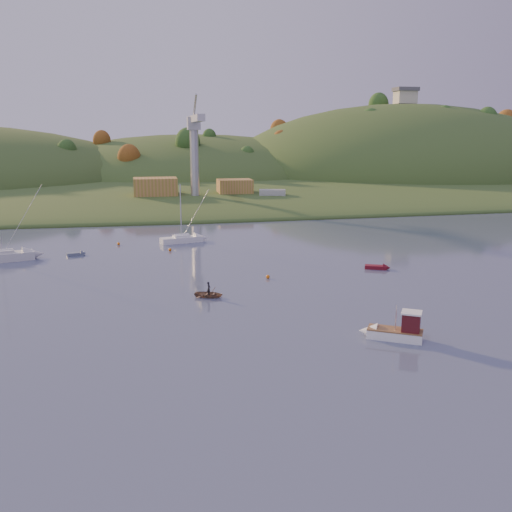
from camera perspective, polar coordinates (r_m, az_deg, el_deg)
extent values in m
plane|color=#313C51|center=(34.97, 11.14, -20.29)|extent=(500.00, 500.00, 0.00)
cube|color=#2D4A1D|center=(257.98, -8.91, 7.97)|extent=(620.00, 220.00, 1.50)
ellipsoid|color=#2D4A1D|center=(193.30, -7.96, 6.60)|extent=(640.00, 150.00, 7.00)
ellipsoid|color=#2D4A1D|center=(238.77, -6.26, 7.70)|extent=(140.00, 120.00, 36.00)
ellipsoid|color=#2D4A1D|center=(247.16, 14.29, 7.55)|extent=(150.00, 130.00, 60.00)
cube|color=beige|center=(246.84, 14.70, 15.09)|extent=(8.00, 6.00, 5.00)
cube|color=#595960|center=(247.04, 14.74, 15.83)|extent=(9.00, 7.00, 1.50)
cube|color=slate|center=(151.00, -5.01, 5.57)|extent=(42.00, 16.00, 2.40)
cube|color=olive|center=(150.72, -10.03, 6.79)|extent=(11.00, 8.00, 4.80)
cube|color=olive|center=(153.74, -2.13, 6.93)|extent=(9.00, 7.00, 4.00)
cylinder|color=#B7B7BC|center=(147.87, -6.16, 9.37)|extent=(2.20, 2.20, 18.00)
cube|color=#B7B7BC|center=(147.70, -6.25, 13.05)|extent=(3.20, 3.20, 3.20)
cube|color=#B7B7BC|center=(138.77, -5.90, 13.53)|extent=(1.80, 18.00, 1.60)
cube|color=#B7B7BC|center=(152.70, -6.44, 13.40)|extent=(1.80, 10.00, 1.60)
cube|color=white|center=(54.54, 13.71, -7.64)|extent=(5.16, 4.07, 0.89)
cone|color=white|center=(54.80, 11.12, -7.42)|extent=(2.40, 2.42, 1.78)
cube|color=brown|center=(54.39, 13.74, -7.18)|extent=(5.19, 4.11, 0.12)
cube|color=#4C1116|center=(54.01, 15.25, -6.42)|extent=(2.12, 2.09, 1.78)
cube|color=white|center=(53.72, 15.31, -5.47)|extent=(2.39, 2.36, 0.15)
cylinder|color=silver|center=(54.02, 13.80, -6.01)|extent=(0.10, 0.10, 2.38)
cube|color=silver|center=(92.19, -24.09, -0.12)|extent=(9.32, 5.23, 1.23)
cube|color=silver|center=(92.07, -24.12, 0.28)|extent=(3.80, 2.92, 0.78)
cylinder|color=silver|center=(92.02, -24.14, 0.43)|extent=(3.44, 1.19, 0.12)
cylinder|color=silver|center=(92.00, -24.14, 0.49)|extent=(3.09, 1.28, 0.36)
cube|color=white|center=(99.43, -7.45, 1.62)|extent=(7.58, 3.96, 1.00)
cube|color=white|center=(99.33, -7.46, 1.93)|extent=(3.05, 2.28, 0.64)
cylinder|color=silver|center=(98.63, -7.53, 4.50)|extent=(0.18, 0.18, 9.08)
cylinder|color=silver|center=(99.28, -7.47, 2.08)|extent=(2.84, 0.86, 0.12)
cylinder|color=white|center=(99.27, -7.47, 2.13)|extent=(2.55, 1.00, 0.36)
imported|color=#8B684C|center=(66.33, -4.74, -3.83)|extent=(3.98, 3.47, 0.69)
imported|color=black|center=(66.21, -4.74, -3.46)|extent=(0.57, 0.67, 1.57)
cube|color=maroon|center=(81.36, 11.89, -1.10)|extent=(3.22, 2.31, 0.50)
cone|color=maroon|center=(81.37, 12.94, -1.15)|extent=(1.44, 1.52, 1.20)
cube|color=slate|center=(92.68, -17.65, 0.19)|extent=(2.70, 1.74, 0.45)
cone|color=slate|center=(92.89, -16.89, 0.27)|extent=(1.14, 1.30, 1.10)
cube|color=#515C6A|center=(149.98, 1.64, 5.49)|extent=(16.68, 9.00, 2.03)
cube|color=#B7B7BC|center=(149.79, 1.64, 6.14)|extent=(7.36, 4.80, 2.71)
sphere|color=orange|center=(74.37, 1.19, -2.09)|extent=(0.50, 0.50, 0.50)
sphere|color=orange|center=(92.44, -8.60, 0.62)|extent=(0.50, 0.50, 0.50)
sphere|color=orange|center=(99.17, -13.59, 1.21)|extent=(0.50, 0.50, 0.50)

